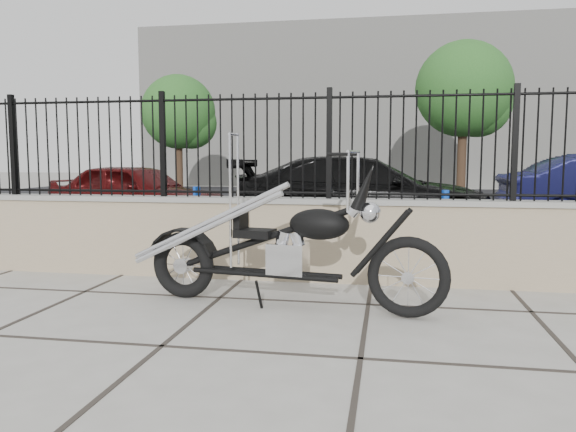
# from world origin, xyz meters

# --- Properties ---
(ground_plane) EXTENTS (90.00, 90.00, 0.00)m
(ground_plane) POSITION_xyz_m (0.00, 0.00, 0.00)
(ground_plane) COLOR #99968E
(ground_plane) RESTS_ON ground
(parking_lot) EXTENTS (30.00, 30.00, 0.00)m
(parking_lot) POSITION_xyz_m (0.00, 12.50, 0.00)
(parking_lot) COLOR black
(parking_lot) RESTS_ON ground
(retaining_wall) EXTENTS (14.00, 0.36, 0.96)m
(retaining_wall) POSITION_xyz_m (0.00, 2.50, 0.48)
(retaining_wall) COLOR gray
(retaining_wall) RESTS_ON ground_plane
(iron_fence) EXTENTS (14.00, 0.08, 1.20)m
(iron_fence) POSITION_xyz_m (0.00, 2.50, 1.56)
(iron_fence) COLOR black
(iron_fence) RESTS_ON retaining_wall
(background_building) EXTENTS (22.00, 6.00, 8.00)m
(background_building) POSITION_xyz_m (0.00, 26.50, 4.00)
(background_building) COLOR beige
(background_building) RESTS_ON ground_plane
(chopper_motorcycle) EXTENTS (2.86, 0.93, 1.69)m
(chopper_motorcycle) POSITION_xyz_m (0.69, 1.28, 0.85)
(chopper_motorcycle) COLOR black
(chopper_motorcycle) RESTS_ON ground_plane
(car_red) EXTENTS (4.16, 2.47, 1.33)m
(car_red) POSITION_xyz_m (-3.58, 7.18, 0.66)
(car_red) COLOR #410909
(car_red) RESTS_ON parking_lot
(car_black) EXTENTS (5.17, 2.48, 1.45)m
(car_black) POSITION_xyz_m (1.18, 6.97, 0.73)
(car_black) COLOR black
(car_black) RESTS_ON parking_lot
(bollard_a) EXTENTS (0.14, 0.14, 0.97)m
(bollard_a) POSITION_xyz_m (-1.31, 4.56, 0.49)
(bollard_a) COLOR blue
(bollard_a) RESTS_ON ground_plane
(bollard_b) EXTENTS (0.14, 0.14, 0.94)m
(bollard_b) POSITION_xyz_m (2.52, 4.85, 0.47)
(bollard_b) COLOR blue
(bollard_b) RESTS_ON ground_plane
(tree_left) EXTENTS (2.74, 2.74, 4.62)m
(tree_left) POSITION_xyz_m (-6.08, 16.16, 3.23)
(tree_left) COLOR #382619
(tree_left) RESTS_ON ground_plane
(tree_right) EXTENTS (3.36, 3.36, 5.67)m
(tree_right) POSITION_xyz_m (4.21, 16.93, 3.97)
(tree_right) COLOR #382619
(tree_right) RESTS_ON ground_plane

